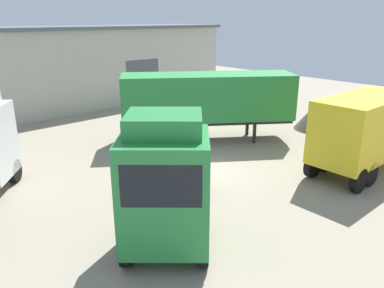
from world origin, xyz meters
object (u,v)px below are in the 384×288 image
Objects in this scene: tractor_unit_green at (167,185)px; gravel_pile at (318,115)px; box_truck_black at (371,127)px; container_trailer_green at (207,98)px.

tractor_unit_green is 2.21× the size of gravel_pile.
tractor_unit_green is (-11.15, 1.32, 0.05)m from box_truck_black.
box_truck_black reaches higher than gravel_pile.
container_trailer_green is 3.23× the size of gravel_pile.
box_truck_black is 11.23m from tractor_unit_green.
box_truck_black is (2.82, -8.10, -0.50)m from container_trailer_green.
box_truck_black is 6.50m from gravel_pile.
tractor_unit_green is at bearing 174.16° from box_truck_black.
container_trailer_green reaches higher than box_truck_black.
container_trailer_green is 7.70m from gravel_pile.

